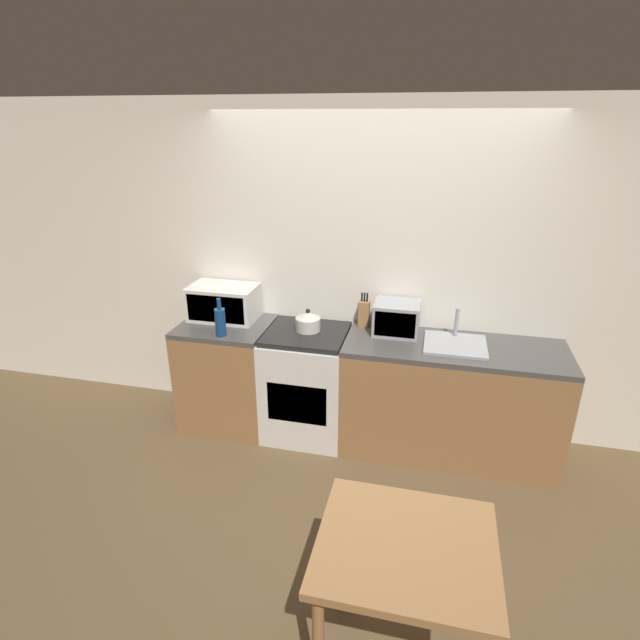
% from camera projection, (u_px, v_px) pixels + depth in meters
% --- Properties ---
extents(ground_plane, '(16.00, 16.00, 0.00)m').
position_uv_depth(ground_plane, '(340.00, 507.00, 3.37)').
color(ground_plane, brown).
extents(wall_back, '(10.00, 0.06, 2.60)m').
position_uv_depth(wall_back, '(371.00, 274.00, 3.93)').
color(wall_back, silver).
rests_on(wall_back, ground_plane).
extents(counter_left_run, '(0.72, 0.62, 0.90)m').
position_uv_depth(counter_left_run, '(229.00, 373.00, 4.19)').
color(counter_left_run, olive).
rests_on(counter_left_run, ground_plane).
extents(counter_right_run, '(1.60, 0.62, 0.90)m').
position_uv_depth(counter_right_run, '(449.00, 399.00, 3.80)').
color(counter_right_run, olive).
rests_on(counter_right_run, ground_plane).
extents(stove_range, '(0.64, 0.62, 0.90)m').
position_uv_depth(stove_range, '(307.00, 383.00, 4.04)').
color(stove_range, silver).
rests_on(stove_range, ground_plane).
extents(kettle, '(0.19, 0.19, 0.18)m').
position_uv_depth(kettle, '(308.00, 321.00, 3.87)').
color(kettle, beige).
rests_on(kettle, stove_range).
extents(microwave, '(0.55, 0.34, 0.28)m').
position_uv_depth(microwave, '(224.00, 302.00, 4.08)').
color(microwave, silver).
rests_on(microwave, counter_left_run).
extents(bottle, '(0.08, 0.08, 0.30)m').
position_uv_depth(bottle, '(220.00, 321.00, 3.76)').
color(bottle, navy).
rests_on(bottle, counter_left_run).
extents(knife_block, '(0.08, 0.08, 0.28)m').
position_uv_depth(knife_block, '(364.00, 313.00, 3.95)').
color(knife_block, '#9E7042').
rests_on(knife_block, counter_right_run).
extents(toaster_oven, '(0.34, 0.29, 0.24)m').
position_uv_depth(toaster_oven, '(397.00, 318.00, 3.81)').
color(toaster_oven, '#999BA0').
rests_on(toaster_oven, counter_right_run).
extents(sink_basin, '(0.44, 0.41, 0.24)m').
position_uv_depth(sink_basin, '(455.00, 344.00, 3.63)').
color(sink_basin, '#999BA0').
rests_on(sink_basin, counter_right_run).
extents(dining_table, '(0.76, 0.67, 0.78)m').
position_uv_depth(dining_table, '(405.00, 565.00, 2.15)').
color(dining_table, '#9E7042').
rests_on(dining_table, ground_plane).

